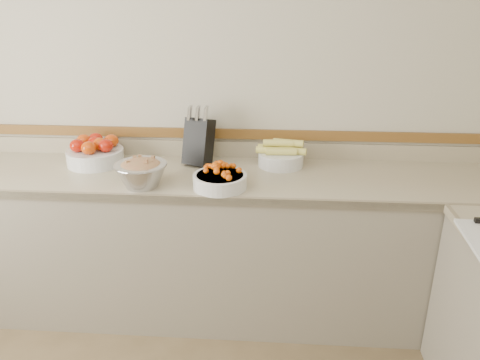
# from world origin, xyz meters

# --- Properties ---
(back_wall) EXTENTS (4.00, 0.00, 4.00)m
(back_wall) POSITION_xyz_m (0.00, 2.00, 1.30)
(back_wall) COLOR #B9B199
(back_wall) RESTS_ON ground_plane
(counter_back) EXTENTS (4.00, 0.65, 1.08)m
(counter_back) POSITION_xyz_m (0.00, 1.68, 0.45)
(counter_back) COLOR #9C8F71
(counter_back) RESTS_ON ground_plane
(knife_block) EXTENTS (0.20, 0.22, 0.36)m
(knife_block) POSITION_xyz_m (0.07, 1.85, 1.05)
(knife_block) COLOR black
(knife_block) RESTS_ON counter_back
(tomato_bowl) EXTENTS (0.34, 0.34, 0.16)m
(tomato_bowl) POSITION_xyz_m (-0.55, 1.80, 0.97)
(tomato_bowl) COLOR silver
(tomato_bowl) RESTS_ON counter_back
(cherry_tomato_bowl) EXTENTS (0.29, 0.29, 0.16)m
(cherry_tomato_bowl) POSITION_xyz_m (0.24, 1.48, 0.95)
(cherry_tomato_bowl) COLOR silver
(cherry_tomato_bowl) RESTS_ON counter_back
(corn_bowl) EXTENTS (0.30, 0.27, 0.16)m
(corn_bowl) POSITION_xyz_m (0.56, 1.85, 0.96)
(corn_bowl) COLOR silver
(corn_bowl) RESTS_ON counter_back
(rhubarb_bowl) EXTENTS (0.28, 0.28, 0.16)m
(rhubarb_bowl) POSITION_xyz_m (-0.18, 1.47, 0.98)
(rhubarb_bowl) COLOR #B2B2BA
(rhubarb_bowl) RESTS_ON counter_back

